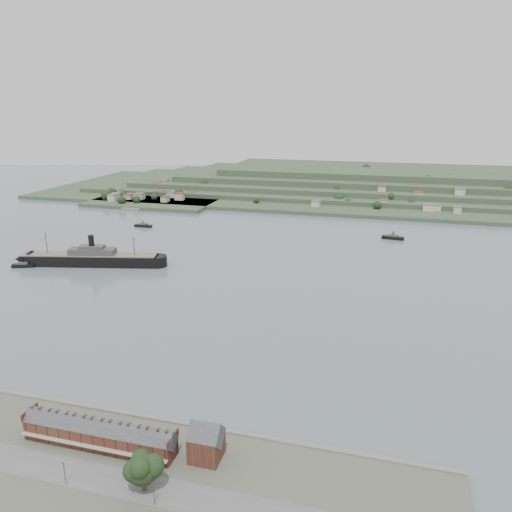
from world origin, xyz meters
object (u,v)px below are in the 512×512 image
(tugboat, at_px, (23,265))
(gabled_building, at_px, (206,442))
(terrace_row, at_px, (99,434))
(steamship, at_px, (86,259))
(fig_tree, at_px, (143,469))

(tugboat, bearing_deg, gabled_building, -37.93)
(tugboat, bearing_deg, terrace_row, -44.35)
(gabled_building, distance_m, tugboat, 260.37)
(steamship, height_order, fig_tree, steamship)
(gabled_building, relative_size, tugboat, 0.87)
(gabled_building, xyz_separation_m, tugboat, (-205.31, 160.00, -6.46))
(fig_tree, bearing_deg, steamship, 127.51)
(terrace_row, bearing_deg, tugboat, 135.65)
(terrace_row, relative_size, tugboat, 3.43)
(gabled_building, distance_m, steamship, 241.00)
(terrace_row, xyz_separation_m, gabled_building, (37.50, 4.02, 1.34))
(terrace_row, xyz_separation_m, fig_tree, (24.75, -14.97, 3.14))
(terrace_row, bearing_deg, gabled_building, 6.12)
(steamship, xyz_separation_m, tugboat, (-41.97, -17.18, -3.38))
(terrace_row, xyz_separation_m, steamship, (-125.83, 181.21, -1.74))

